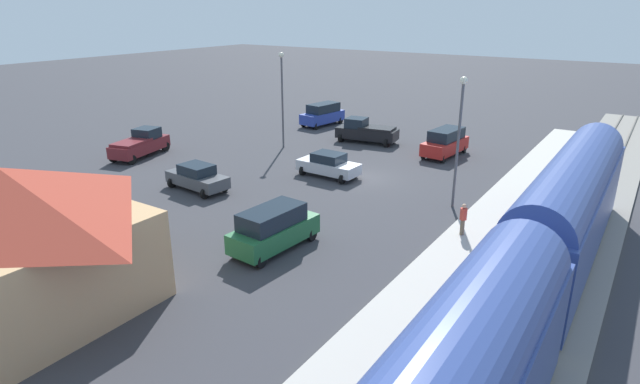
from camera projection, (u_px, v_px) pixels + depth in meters
ground_plane at (364, 178)px, 36.99m from camera, size 200.00×200.00×0.00m
railway_track at (579, 219)px, 29.68m from camera, size 4.80×70.00×0.30m
platform at (508, 204)px, 31.74m from camera, size 3.20×46.00×0.30m
passenger_train at (525, 279)px, 17.57m from camera, size 2.93×33.58×4.98m
station_building at (11, 233)px, 20.79m from camera, size 10.82×8.28×5.73m
pedestrian_on_platform at (463, 217)px, 26.82m from camera, size 0.36×0.36×1.71m
suv_blue at (323, 114)px, 53.13m from camera, size 2.60×5.12×2.22m
sedan_silver at (329, 165)px, 37.08m from camera, size 4.55×2.38×1.74m
suv_red at (445, 142)px, 42.16m from camera, size 2.42×5.06×2.22m
pickup_black at (366, 131)px, 46.40m from camera, size 5.63×3.08×2.14m
suv_green at (274, 228)px, 25.84m from camera, size 2.32×5.03×2.22m
pickup_maroon at (141, 144)px, 42.13m from camera, size 3.16×5.71×2.14m
sedan_charcoal at (197, 177)px, 34.40m from camera, size 4.65×2.59×1.74m
light_pole_near_platform at (459, 127)px, 30.10m from camera, size 0.44×0.44×7.83m
light_pole_lot_center at (282, 89)px, 43.44m from camera, size 0.44×0.44×8.00m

